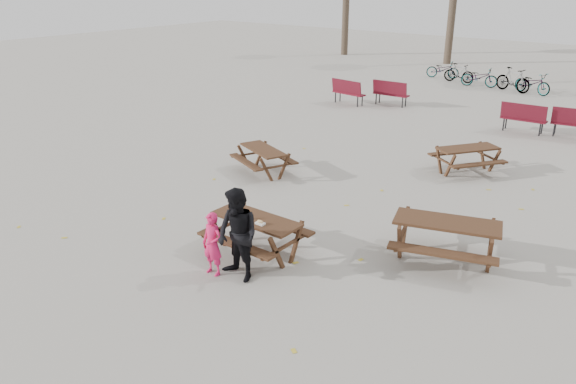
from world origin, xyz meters
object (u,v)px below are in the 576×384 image
Objects in this scene: main_picnic_table at (256,227)px; child at (213,244)px; picnic_table_north at (263,161)px; soda_bottle at (241,216)px; picnic_table_east at (445,241)px; food_tray at (260,223)px; picnic_table_far at (467,160)px; adult at (238,235)px.

child reaches higher than main_picnic_table.
child is 5.59m from picnic_table_north.
soda_bottle is 0.09× the size of picnic_table_east.
soda_bottle is 4.86m from picnic_table_north.
main_picnic_table is 10.00× the size of food_tray.
main_picnic_table is 4.77m from picnic_table_north.
main_picnic_table is 1.11× the size of picnic_table_north.
main_picnic_table reaches higher than picnic_table_far.
child is 4.39m from picnic_table_east.
main_picnic_table is at bearing -156.36° from picnic_table_far.
picnic_table_north is (-2.87, 4.79, -0.25)m from child.
food_tray is at bearing 65.77° from child.
adult is (0.48, 0.17, 0.26)m from child.
adult reaches higher than food_tray.
soda_bottle reaches higher than picnic_table_north.
child is at bearing -153.49° from picnic_table_east.
picnic_table_east is 1.17× the size of picnic_table_far.
child is 0.70× the size of adult.
picnic_table_east is (2.77, 2.16, -0.37)m from food_tray.
picnic_table_north is (-6.01, 1.74, -0.07)m from picnic_table_east.
picnic_table_east reaches higher than picnic_table_far.
child is 8.41m from picnic_table_far.
main_picnic_table is 0.39m from soda_bottle.
adult is (0.10, -0.73, 0.07)m from food_tray.
picnic_table_north is at bearing 133.59° from adult.
adult is 1.03× the size of picnic_table_far.
food_tray is 3.53m from picnic_table_east.
soda_bottle is 0.14× the size of child.
main_picnic_table reaches higher than picnic_table_north.
adult is 3.96m from picnic_table_east.
picnic_table_far is (-1.63, 5.21, -0.06)m from picnic_table_east.
food_tray is 0.99m from child.
soda_bottle is at bearing -130.00° from main_picnic_table.
adult is at bearing -152.66° from picnic_table_far.
soda_bottle reaches higher than picnic_table_far.
picnic_table_far reaches higher than picnic_table_north.
food_tray reaches higher than picnic_table_north.
soda_bottle is at bearing -173.45° from food_tray.
child is 0.72× the size of picnic_table_far.
picnic_table_east is at bearing 55.06° from adult.
soda_bottle is 0.87m from adult.
main_picnic_table is 1.05× the size of adult.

